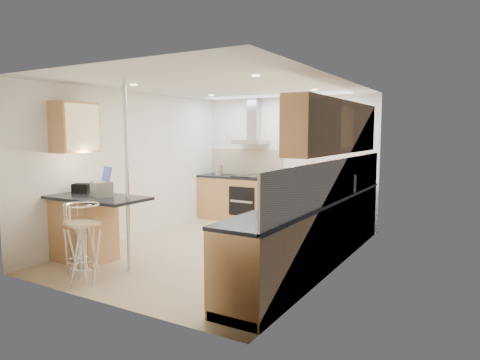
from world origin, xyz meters
The scene contains 16 objects.
ground centered at (0.00, 0.00, 0.00)m, with size 4.80×4.80×0.00m, color #CCB088.
room_shell centered at (0.32, 0.38, 1.54)m, with size 3.64×4.84×2.51m.
right_counter centered at (1.50, 0.00, 0.46)m, with size 0.63×4.40×0.92m.
back_counter centered at (-0.95, 2.10, 0.46)m, with size 1.70×0.63×0.92m.
peninsula centered at (-1.12, -1.45, 0.48)m, with size 1.47×0.72×0.94m.
microwave centered at (1.61, 0.61, 1.06)m, with size 0.49×0.33×0.27m, color silver.
laptop centered at (-1.04, -1.42, 1.04)m, with size 0.30×0.22×0.20m, color #A1A5A9.
bag centered at (-1.58, -1.30, 1.01)m, with size 0.24×0.18×0.13m, color black.
bar_stool_near centered at (-0.89, -1.94, 0.47)m, with size 0.38×0.38×0.94m, color tan, non-canonical shape.
bar_stool_end centered at (-0.60, -2.10, 0.49)m, with size 0.40×0.40×0.98m, color tan, non-canonical shape.
jar_a centered at (1.59, 0.82, 1.02)m, with size 0.12×0.12×0.19m, color white.
jar_b centered at (1.49, 0.99, 1.00)m, with size 0.11×0.11×0.16m, color white.
jar_c centered at (1.47, -0.57, 1.02)m, with size 0.14×0.14×0.20m, color #B5B391.
jar_d centered at (1.67, -1.02, 0.98)m, with size 0.10×0.10×0.13m, color silver.
bread_bin centered at (1.54, -1.06, 1.03)m, with size 0.33×0.41×0.22m, color white.
kettle centered at (-1.39, 2.02, 1.02)m, with size 0.16×0.16×0.21m, color #AFB1B4.
Camera 1 is at (3.49, -5.44, 1.80)m, focal length 32.00 mm.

